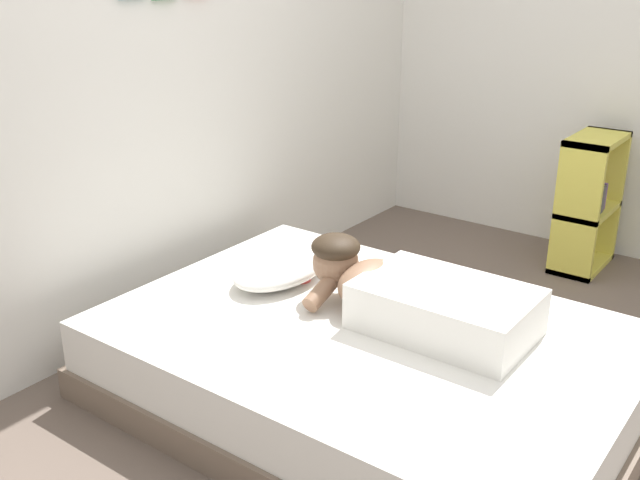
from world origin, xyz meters
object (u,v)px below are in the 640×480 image
object	(u,v)px
pillow	(282,267)
cell_phone	(384,334)
bed	(367,365)
bookshelf	(588,203)
person_lying	(413,295)
coffee_cup	(301,272)

from	to	relation	value
pillow	cell_phone	distance (m)	0.65
bed	bookshelf	world-z (taller)	bookshelf
bookshelf	pillow	bearing A→B (deg)	155.76
bed	person_lying	distance (m)	0.33
bed	pillow	size ratio (longest dim) A/B	3.84
bed	coffee_cup	distance (m)	0.54
coffee_cup	bookshelf	distance (m)	1.81
pillow	bookshelf	xyz separation A→B (m)	(1.71, -0.77, -0.01)
coffee_cup	person_lying	bearing A→B (deg)	-94.14
coffee_cup	cell_phone	bearing A→B (deg)	-110.44
bed	cell_phone	distance (m)	0.20
bed	cell_phone	xyz separation A→B (m)	(-0.03, -0.09, 0.17)
person_lying	coffee_cup	xyz separation A→B (m)	(0.04, 0.58, -0.07)
person_lying	coffee_cup	distance (m)	0.58
pillow	coffee_cup	size ratio (longest dim) A/B	4.16
pillow	cell_phone	size ratio (longest dim) A/B	3.71
coffee_cup	cell_phone	xyz separation A→B (m)	(-0.21, -0.55, -0.03)
person_lying	pillow	bearing A→B (deg)	89.79
person_lying	cell_phone	distance (m)	0.19
bed	coffee_cup	world-z (taller)	coffee_cup
person_lying	coffee_cup	world-z (taller)	person_lying
bed	bookshelf	distance (m)	1.88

